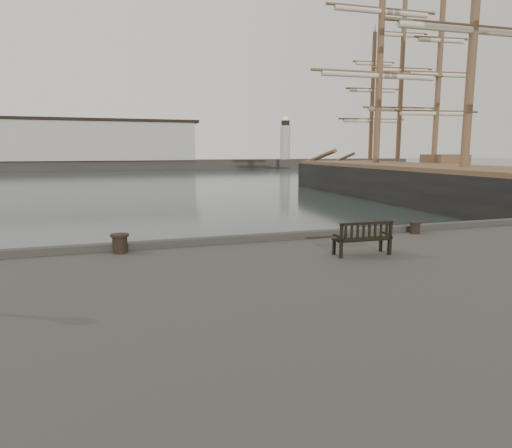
{
  "coord_description": "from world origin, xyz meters",
  "views": [
    {
      "loc": [
        -4.49,
        -12.02,
        4.06
      ],
      "look_at": [
        -0.61,
        -0.5,
        2.1
      ],
      "focal_mm": 32.0,
      "sensor_mm": 36.0,
      "label": 1
    }
  ],
  "objects_px": {
    "bollard_left": "(120,243)",
    "tall_ship_far": "(397,179)",
    "bench": "(362,244)",
    "tall_ship_main": "(462,196)",
    "bollard_right": "(415,227)"
  },
  "relations": [
    {
      "from": "bench",
      "to": "tall_ship_far",
      "type": "bearing_deg",
      "value": 55.9
    },
    {
      "from": "bollard_left",
      "to": "bollard_right",
      "type": "relative_size",
      "value": 1.28
    },
    {
      "from": "bollard_left",
      "to": "bollard_right",
      "type": "xyz_separation_m",
      "value": [
        8.64,
        -0.08,
        -0.05
      ]
    },
    {
      "from": "bollard_right",
      "to": "tall_ship_far",
      "type": "height_order",
      "value": "tall_ship_far"
    },
    {
      "from": "bollard_left",
      "to": "tall_ship_far",
      "type": "xyz_separation_m",
      "value": [
        32.69,
        34.43,
        -1.03
      ]
    },
    {
      "from": "tall_ship_far",
      "to": "tall_ship_main",
      "type": "bearing_deg",
      "value": -105.53
    },
    {
      "from": "bench",
      "to": "bollard_left",
      "type": "xyz_separation_m",
      "value": [
        -5.55,
        2.1,
        -0.02
      ]
    },
    {
      "from": "bench",
      "to": "bollard_right",
      "type": "xyz_separation_m",
      "value": [
        3.09,
        2.02,
        -0.07
      ]
    },
    {
      "from": "bollard_right",
      "to": "bollard_left",
      "type": "bearing_deg",
      "value": 179.45
    },
    {
      "from": "bollard_right",
      "to": "tall_ship_main",
      "type": "relative_size",
      "value": 0.01
    },
    {
      "from": "bollard_left",
      "to": "bollard_right",
      "type": "distance_m",
      "value": 8.64
    },
    {
      "from": "tall_ship_main",
      "to": "bollard_right",
      "type": "bearing_deg",
      "value": -133.44
    },
    {
      "from": "bench",
      "to": "bollard_left",
      "type": "bearing_deg",
      "value": 161.75
    },
    {
      "from": "bench",
      "to": "tall_ship_far",
      "type": "xyz_separation_m",
      "value": [
        27.14,
        36.53,
        -1.05
      ]
    },
    {
      "from": "bollard_left",
      "to": "tall_ship_main",
      "type": "distance_m",
      "value": 28.64
    }
  ]
}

